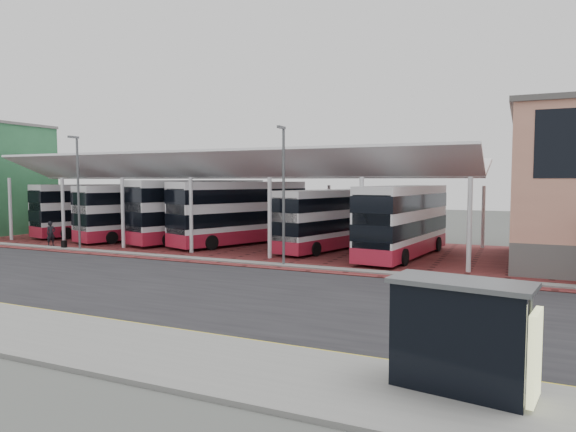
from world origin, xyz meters
name	(u,v)px	position (x,y,z in m)	size (l,w,h in m)	color
ground	(192,283)	(0.00, 0.00, 0.00)	(140.00, 140.00, 0.00)	#414440
road	(179,287)	(0.00, -1.00, 0.01)	(120.00, 14.00, 0.02)	black
forecourt	(324,251)	(2.00, 13.00, 0.03)	(72.00, 16.00, 0.06)	maroon
sidewalk	(31,331)	(0.00, -9.00, 0.07)	(120.00, 4.00, 0.14)	slate
north_kerb	(253,263)	(0.00, 6.20, 0.07)	(120.00, 0.80, 0.14)	slate
yellow_line_near	(79,318)	(0.00, -7.00, 0.03)	(120.00, 0.12, 0.01)	gold
yellow_line_far	(86,316)	(0.00, -6.70, 0.03)	(120.00, 0.12, 0.01)	gold
canopy	(232,170)	(-6.00, 13.94, 5.80)	(37.00, 11.63, 7.07)	silver
lamp_west	(78,189)	(-14.00, 6.27, 4.36)	(0.16, 0.90, 8.07)	#535659
lamp_east	(283,191)	(2.00, 6.27, 4.36)	(0.16, 0.90, 8.07)	#535659
bus_0	(97,210)	(-20.43, 14.50, 2.33)	(5.64, 11.37, 4.58)	silver
bus_1	(142,213)	(-14.51, 13.47, 2.30)	(5.66, 11.19, 4.51)	silver
bus_2	(198,211)	(-9.35, 14.27, 2.52)	(6.46, 12.26, 4.95)	silver
bus_3	(240,213)	(-5.33, 14.07, 2.46)	(6.77, 11.91, 4.83)	silver
bus_4	(329,220)	(2.05, 13.92, 2.18)	(4.85, 10.61, 4.26)	silver
bus_5	(404,222)	(7.61, 12.65, 2.34)	(3.90, 11.36, 4.59)	silver
pedestrian	(51,234)	(-17.73, 7.07, 0.99)	(0.68, 0.44, 1.86)	black
suitcase	(64,245)	(-15.58, 6.33, 0.35)	(0.34, 0.24, 0.59)	black
bus_shelter	(470,326)	(13.53, -8.57, 1.75)	(3.39, 1.95, 2.58)	black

